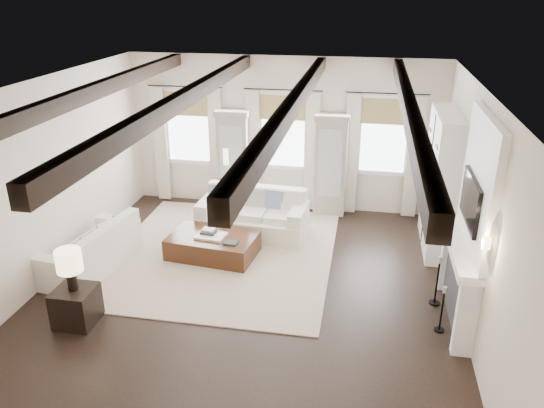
% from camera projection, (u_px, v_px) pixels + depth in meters
% --- Properties ---
extents(ground, '(7.50, 7.50, 0.00)m').
position_uv_depth(ground, '(244.00, 297.00, 8.25)').
color(ground, black).
rests_on(ground, ground).
extents(room_shell, '(6.54, 7.54, 3.22)m').
position_uv_depth(room_shell, '(302.00, 166.00, 8.21)').
color(room_shell, silver).
rests_on(room_shell, ground).
extents(area_rug, '(3.91, 4.28, 0.02)m').
position_uv_depth(area_rug, '(223.00, 254.00, 9.55)').
color(area_rug, '#BBA993').
rests_on(area_rug, ground).
extents(sofa_back, '(2.12, 1.08, 0.88)m').
position_uv_depth(sofa_back, '(253.00, 216.00, 10.24)').
color(sofa_back, white).
rests_on(sofa_back, ground).
extents(sofa_left, '(1.11, 1.99, 0.81)m').
position_uv_depth(sofa_left, '(94.00, 252.00, 8.94)').
color(sofa_left, white).
rests_on(sofa_left, ground).
extents(ottoman, '(1.61, 1.11, 0.40)m').
position_uv_depth(ottoman, '(213.00, 246.00, 9.42)').
color(ottoman, black).
rests_on(ottoman, ground).
extents(tray, '(0.54, 0.44, 0.04)m').
position_uv_depth(tray, '(211.00, 236.00, 9.30)').
color(tray, white).
rests_on(tray, ottoman).
extents(book_lower, '(0.28, 0.23, 0.04)m').
position_uv_depth(book_lower, '(209.00, 232.00, 9.34)').
color(book_lower, '#262628').
rests_on(book_lower, tray).
extents(book_upper, '(0.24, 0.19, 0.03)m').
position_uv_depth(book_upper, '(208.00, 230.00, 9.36)').
color(book_upper, beige).
rests_on(book_upper, book_lower).
extents(book_loose, '(0.26, 0.21, 0.03)m').
position_uv_depth(book_loose, '(231.00, 243.00, 9.06)').
color(book_loose, '#262628').
rests_on(book_loose, ottoman).
extents(side_table_front, '(0.55, 0.55, 0.55)m').
position_uv_depth(side_table_front, '(76.00, 306.00, 7.54)').
color(side_table_front, black).
rests_on(side_table_front, ground).
extents(lamp_front, '(0.36, 0.36, 0.62)m').
position_uv_depth(lamp_front, '(69.00, 263.00, 7.27)').
color(lamp_front, black).
rests_on(lamp_front, side_table_front).
extents(side_table_back, '(0.45, 0.45, 0.67)m').
position_uv_depth(side_table_back, '(229.00, 191.00, 11.50)').
color(side_table_back, black).
rests_on(side_table_back, ground).
extents(lamp_back, '(0.40, 0.40, 0.69)m').
position_uv_depth(lamp_back, '(228.00, 156.00, 11.19)').
color(lamp_back, black).
rests_on(lamp_back, side_table_back).
extents(candlestick_near, '(0.14, 0.14, 0.71)m').
position_uv_depth(candlestick_near, '(442.00, 313.00, 7.34)').
color(candlestick_near, black).
rests_on(candlestick_near, ground).
extents(candlestick_far, '(0.16, 0.16, 0.81)m').
position_uv_depth(candlestick_far, '(437.00, 284.00, 7.95)').
color(candlestick_far, black).
rests_on(candlestick_far, ground).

